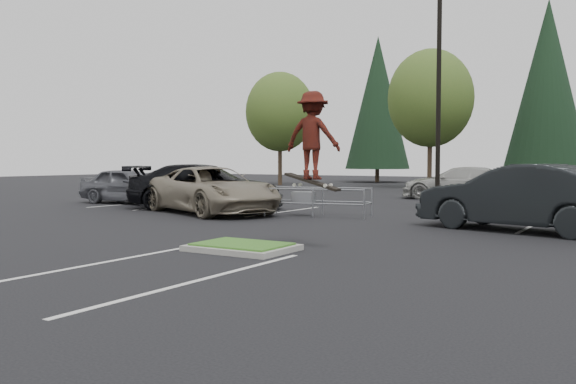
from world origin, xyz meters
The scene contains 15 objects.
ground centered at (0.00, 0.00, 0.00)m, with size 120.00×120.00×0.00m, color black.
grass_median centered at (0.00, 0.00, 0.08)m, with size 2.20×1.60×0.16m.
stall_lines centered at (-1.35, 6.02, 0.00)m, with size 22.62×17.60×0.01m.
light_pole centered at (0.50, 12.00, 4.56)m, with size 0.70×0.60×10.12m.
decid_a centered at (-18.01, 30.03, 5.58)m, with size 5.44×5.44×8.91m.
decid_b centered at (-6.01, 30.53, 6.04)m, with size 5.89×5.89×9.64m.
conif_a centered at (-14.00, 40.00, 7.10)m, with size 5.72×5.72×13.00m.
conif_b centered at (0.00, 40.50, 7.85)m, with size 6.38×6.38×14.50m.
cart_corral centered at (-2.90, 7.91, 0.64)m, with size 3.80×2.04×1.03m.
skateboarder centered at (1.20, 1.00, 2.50)m, with size 1.31×0.83×2.19m.
car_l_tan centered at (-6.50, 7.05, 0.87)m, with size 2.88×6.25×1.74m, color gray.
car_l_black centered at (-8.00, 8.37, 0.91)m, with size 2.54×6.25×1.81m, color black.
car_l_grey centered at (-12.89, 9.05, 0.82)m, with size 1.93×4.80×1.64m, color #53545B.
car_r_charc centered at (4.50, 7.00, 0.93)m, with size 1.98×5.67×1.87m, color black.
car_far_silver centered at (-0.89, 19.94, 0.82)m, with size 2.29×5.64×1.64m, color #B3B3AE.
Camera 1 is at (7.79, -10.75, 1.97)m, focal length 38.00 mm.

